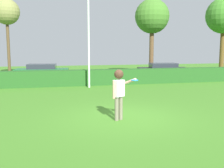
{
  "coord_description": "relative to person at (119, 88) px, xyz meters",
  "views": [
    {
      "loc": [
        -2.68,
        -9.18,
        2.52
      ],
      "look_at": [
        -0.29,
        0.74,
        1.15
      ],
      "focal_mm": 43.22,
      "sensor_mm": 36.0,
      "label": 1
    }
  ],
  "objects": [
    {
      "name": "bare_elm_tree",
      "position": [
        -5.63,
        16.19,
        4.38
      ],
      "size": [
        2.19,
        2.19,
        6.69
      ],
      "color": "brown",
      "rests_on": "ground"
    },
    {
      "name": "willow_tree",
      "position": [
        7.01,
        14.61,
        4.18
      ],
      "size": [
        3.11,
        3.11,
        6.94
      ],
      "color": "brown",
      "rests_on": "ground"
    },
    {
      "name": "parked_car_black",
      "position": [
        7.25,
        12.46,
        -0.44
      ],
      "size": [
        4.42,
        2.35,
        1.25
      ],
      "color": "black",
      "rests_on": "ground"
    },
    {
      "name": "frisbee",
      "position": [
        0.42,
        -0.45,
        0.33
      ],
      "size": [
        0.23,
        0.23,
        0.03
      ],
      "color": "#268CE5"
    },
    {
      "name": "parked_car_green",
      "position": [
        -2.82,
        13.58,
        -0.44
      ],
      "size": [
        4.36,
        2.19,
        1.25
      ],
      "color": "#1E6633",
      "rests_on": "ground"
    },
    {
      "name": "hedge_row",
      "position": [
        0.29,
        9.22,
        -0.6
      ],
      "size": [
        28.09,
        0.9,
        1.05
      ],
      "primitive_type": "cube",
      "color": "#255820",
      "rests_on": "ground"
    },
    {
      "name": "person",
      "position": [
        0.0,
        0.0,
        0.0
      ],
      "size": [
        0.78,
        0.6,
        1.78
      ],
      "color": "gray",
      "rests_on": "ground"
    },
    {
      "name": "ground_plane",
      "position": [
        0.29,
        0.27,
        -1.12
      ],
      "size": [
        60.0,
        60.0,
        0.0
      ],
      "primitive_type": "plane",
      "color": "#427F25"
    },
    {
      "name": "birch_tree",
      "position": [
        14.12,
        14.13,
        4.39
      ],
      "size": [
        3.41,
        3.41,
        7.28
      ],
      "color": "brown",
      "rests_on": "ground"
    },
    {
      "name": "lamppost",
      "position": [
        0.18,
        8.05,
        2.55
      ],
      "size": [
        0.24,
        0.24,
        6.7
      ],
      "color": "silver",
      "rests_on": "ground"
    }
  ]
}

